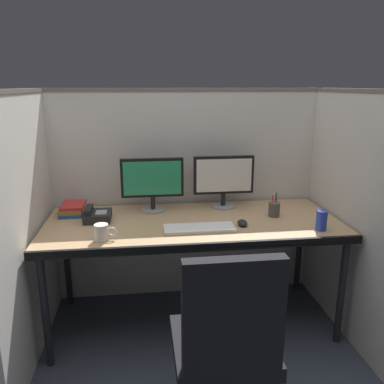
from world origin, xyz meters
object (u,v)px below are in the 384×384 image
at_px(office_chair, 224,372).
at_px(soda_can, 322,220).
at_px(monitor_right, 224,178).
at_px(coffee_mug, 102,232).
at_px(desk_phone, 97,215).
at_px(keyboard_main, 199,228).
at_px(book_stack, 73,209).
at_px(computer_mouse, 242,223).
at_px(pen_cup, 274,209).
at_px(desk, 193,228).
at_px(monitor_left, 152,181).

distance_m(office_chair, soda_can, 1.10).
xyz_separation_m(monitor_right, coffee_mug, (-0.81, -0.53, -0.17)).
bearing_deg(desk_phone, coffee_mug, -79.16).
distance_m(monitor_right, keyboard_main, 0.54).
distance_m(monitor_right, book_stack, 1.07).
xyz_separation_m(keyboard_main, desk_phone, (-0.64, 0.26, 0.02)).
relative_size(book_stack, desk_phone, 1.14).
height_order(computer_mouse, pen_cup, pen_cup).
bearing_deg(keyboard_main, desk_phone, 157.78).
height_order(keyboard_main, desk_phone, desk_phone).
xyz_separation_m(monitor_right, keyboard_main, (-0.24, -0.44, -0.20)).
relative_size(monitor_right, computer_mouse, 4.48).
bearing_deg(desk, keyboard_main, -84.63).
bearing_deg(book_stack, monitor_right, 1.34).
bearing_deg(computer_mouse, monitor_right, 96.41).
bearing_deg(desk_phone, keyboard_main, -22.22).
relative_size(monitor_left, monitor_right, 1.00).
bearing_deg(pen_cup, book_stack, 170.89).
xyz_separation_m(keyboard_main, book_stack, (-0.81, 0.41, 0.02)).
xyz_separation_m(monitor_left, keyboard_main, (0.27, -0.41, -0.20)).
bearing_deg(coffee_mug, soda_can, -0.06).
relative_size(keyboard_main, pen_cup, 2.69).
relative_size(monitor_left, coffee_mug, 3.41).
relative_size(office_chair, monitor_left, 2.27).
bearing_deg(desk_phone, pen_cup, -3.11).
xyz_separation_m(monitor_left, soda_can, (1.00, -0.51, -0.15)).
bearing_deg(office_chair, coffee_mug, 135.52).
relative_size(monitor_right, desk_phone, 2.26).
height_order(monitor_left, coffee_mug, monitor_left).
relative_size(office_chair, pen_cup, 6.09).
height_order(office_chair, book_stack, office_chair).
distance_m(monitor_right, desk_phone, 0.91).
bearing_deg(book_stack, computer_mouse, -18.48).
bearing_deg(monitor_right, desk_phone, -168.52).
relative_size(office_chair, computer_mouse, 10.16).
height_order(monitor_left, computer_mouse, monitor_left).
bearing_deg(monitor_right, book_stack, -178.66).
bearing_deg(book_stack, monitor_left, 0.14).
xyz_separation_m(monitor_left, book_stack, (-0.55, -0.00, -0.18)).
relative_size(desk, coffee_mug, 15.08).
distance_m(monitor_left, desk_phone, 0.44).
distance_m(computer_mouse, soda_can, 0.48).
bearing_deg(monitor_right, monitor_left, -177.36).
relative_size(monitor_left, computer_mouse, 4.48).
height_order(coffee_mug, pen_cup, pen_cup).
xyz_separation_m(office_chair, monitor_right, (0.24, 1.22, 0.59)).
bearing_deg(computer_mouse, monitor_left, 146.16).
height_order(monitor_right, computer_mouse, monitor_right).
xyz_separation_m(monitor_right, computer_mouse, (0.04, -0.39, -0.20)).
relative_size(desk, soda_can, 15.57).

